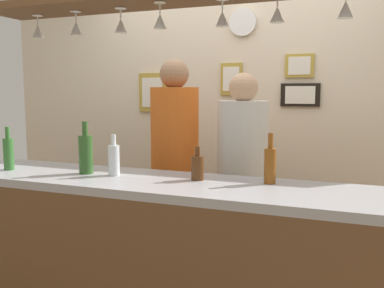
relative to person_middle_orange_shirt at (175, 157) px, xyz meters
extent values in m
cube|color=beige|center=(0.24, 0.71, 0.25)|extent=(4.40, 0.06, 2.60)
cube|color=#99999E|center=(0.24, -0.74, -0.03)|extent=(2.70, 0.55, 0.04)
cylinder|color=silver|center=(-0.62, -0.63, 0.92)|extent=(0.06, 0.06, 0.00)
cylinder|color=silver|center=(-0.62, -0.63, 0.89)|extent=(0.01, 0.01, 0.06)
cone|color=silver|center=(-0.62, -0.63, 0.82)|extent=(0.07, 0.07, 0.08)
cylinder|color=silver|center=(-0.32, -0.66, 0.92)|extent=(0.06, 0.06, 0.00)
cylinder|color=silver|center=(-0.32, -0.66, 0.89)|extent=(0.01, 0.01, 0.06)
cone|color=silver|center=(-0.32, -0.66, 0.82)|extent=(0.07, 0.07, 0.08)
cylinder|color=silver|center=(-0.04, -0.65, 0.92)|extent=(0.06, 0.06, 0.00)
cylinder|color=silver|center=(-0.04, -0.65, 0.89)|extent=(0.01, 0.01, 0.06)
cone|color=silver|center=(-0.04, -0.65, 0.82)|extent=(0.07, 0.07, 0.08)
cylinder|color=silver|center=(0.23, -0.71, 0.92)|extent=(0.06, 0.06, 0.00)
cylinder|color=silver|center=(0.23, -0.71, 0.89)|extent=(0.01, 0.01, 0.06)
cone|color=silver|center=(0.23, -0.71, 0.82)|extent=(0.07, 0.07, 0.08)
cylinder|color=silver|center=(0.55, -0.66, 0.92)|extent=(0.06, 0.06, 0.00)
cylinder|color=silver|center=(0.55, -0.66, 0.89)|extent=(0.01, 0.01, 0.06)
cone|color=silver|center=(0.55, -0.66, 0.82)|extent=(0.07, 0.07, 0.08)
cylinder|color=silver|center=(0.83, -0.69, 0.89)|extent=(0.01, 0.01, 0.06)
cone|color=silver|center=(0.83, -0.69, 0.82)|extent=(0.07, 0.07, 0.08)
cone|color=silver|center=(1.13, -0.70, 0.82)|extent=(0.07, 0.07, 0.08)
cube|color=#2D334C|center=(0.00, 0.00, -0.64)|extent=(0.17, 0.18, 0.83)
cylinder|color=orange|center=(0.00, 0.00, 0.13)|extent=(0.34, 0.34, 0.72)
sphere|color=#9E7556|center=(0.00, 0.00, 0.58)|extent=(0.20, 0.20, 0.20)
cube|color=#2D334C|center=(0.49, 0.00, -0.66)|extent=(0.17, 0.18, 0.78)
cylinder|color=white|center=(0.49, 0.00, 0.07)|extent=(0.34, 0.34, 0.68)
sphere|color=tan|center=(0.49, 0.00, 0.49)|extent=(0.19, 0.19, 0.19)
cylinder|color=silver|center=(-0.06, -0.71, 0.08)|extent=(0.06, 0.06, 0.17)
cylinder|color=silver|center=(-0.06, -0.71, 0.20)|extent=(0.03, 0.03, 0.06)
cylinder|color=brown|center=(0.79, -0.61, 0.09)|extent=(0.06, 0.06, 0.18)
cylinder|color=brown|center=(0.79, -0.61, 0.22)|extent=(0.03, 0.03, 0.08)
cylinder|color=#2D5623|center=(-0.24, -0.72, 0.11)|extent=(0.08, 0.08, 0.22)
cylinder|color=#2D5623|center=(-0.24, -0.72, 0.26)|extent=(0.03, 0.03, 0.08)
cylinder|color=#336B2D|center=(-0.74, -0.79, 0.09)|extent=(0.06, 0.06, 0.19)
cylinder|color=#336B2D|center=(-0.74, -0.79, 0.22)|extent=(0.03, 0.03, 0.07)
cylinder|color=#512D14|center=(0.42, -0.66, 0.06)|extent=(0.07, 0.07, 0.13)
cylinder|color=#512D14|center=(0.42, -0.66, 0.15)|extent=(0.03, 0.03, 0.05)
cube|color=black|center=(0.78, 0.67, 0.44)|extent=(0.30, 0.02, 0.18)
cube|color=white|center=(0.78, 0.65, 0.44)|extent=(0.23, 0.01, 0.14)
cube|color=#B29338|center=(0.77, 0.67, 0.66)|extent=(0.22, 0.02, 0.18)
cube|color=white|center=(0.77, 0.65, 0.66)|extent=(0.17, 0.01, 0.14)
cube|color=#B29338|center=(0.22, 0.67, 0.57)|extent=(0.18, 0.02, 0.26)
cube|color=white|center=(0.22, 0.65, 0.57)|extent=(0.14, 0.01, 0.20)
cube|color=#B29338|center=(-0.50, 0.67, 0.45)|extent=(0.26, 0.02, 0.34)
cube|color=white|center=(-0.50, 0.65, 0.45)|extent=(0.20, 0.01, 0.26)
cylinder|color=white|center=(0.31, 0.66, 1.02)|extent=(0.22, 0.03, 0.22)
camera|label=1|loc=(1.19, -2.74, 0.47)|focal=39.64mm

